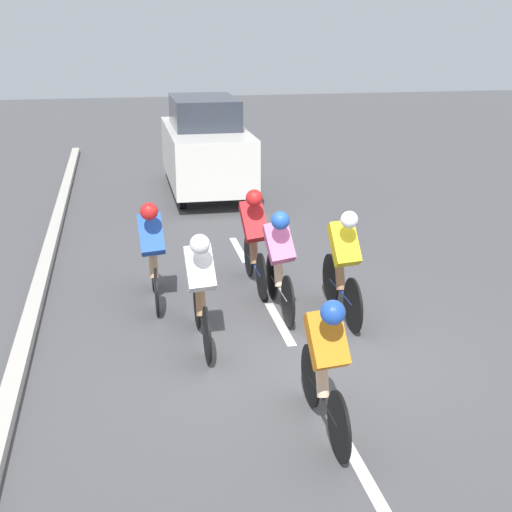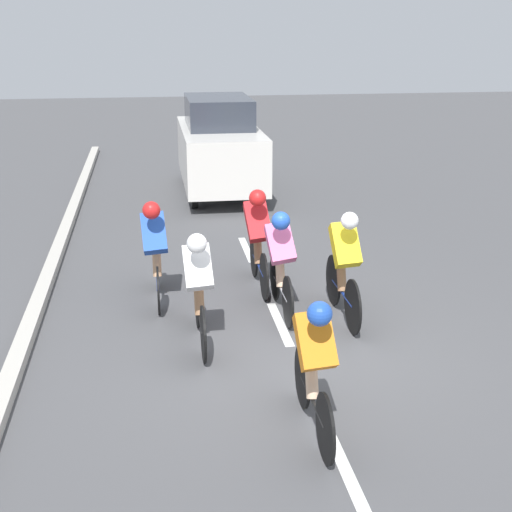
{
  "view_description": "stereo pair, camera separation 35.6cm",
  "coord_description": "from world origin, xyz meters",
  "px_view_note": "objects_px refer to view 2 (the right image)",
  "views": [
    {
      "loc": [
        1.93,
        7.62,
        3.78
      ],
      "look_at": [
        0.32,
        -0.73,
        0.95
      ],
      "focal_mm": 50.0,
      "sensor_mm": 36.0,
      "label": 1
    },
    {
      "loc": [
        1.58,
        7.68,
        3.78
      ],
      "look_at": [
        0.32,
        -0.73,
        0.95
      ],
      "focal_mm": 50.0,
      "sensor_mm": 36.0,
      "label": 2
    }
  ],
  "objects_px": {
    "cyclist_orange": "(315,362)",
    "support_car": "(220,146)",
    "cyclist_pink": "(281,258)",
    "cyclist_yellow": "(344,263)",
    "cyclist_white": "(199,285)",
    "cyclist_blue": "(155,247)",
    "cyclist_red": "(258,235)"
  },
  "relations": [
    {
      "from": "cyclist_blue",
      "to": "cyclist_pink",
      "type": "bearing_deg",
      "value": 157.28
    },
    {
      "from": "cyclist_blue",
      "to": "cyclist_red",
      "type": "bearing_deg",
      "value": -168.26
    },
    {
      "from": "cyclist_yellow",
      "to": "cyclist_white",
      "type": "height_order",
      "value": "cyclist_yellow"
    },
    {
      "from": "cyclist_yellow",
      "to": "cyclist_pink",
      "type": "distance_m",
      "value": 0.84
    },
    {
      "from": "cyclist_pink",
      "to": "cyclist_white",
      "type": "distance_m",
      "value": 1.39
    },
    {
      "from": "support_car",
      "to": "cyclist_pink",
      "type": "bearing_deg",
      "value": 90.61
    },
    {
      "from": "support_car",
      "to": "cyclist_white",
      "type": "bearing_deg",
      "value": 82.46
    },
    {
      "from": "cyclist_pink",
      "to": "cyclist_yellow",
      "type": "bearing_deg",
      "value": 158.42
    },
    {
      "from": "cyclist_pink",
      "to": "support_car",
      "type": "height_order",
      "value": "support_car"
    },
    {
      "from": "cyclist_red",
      "to": "support_car",
      "type": "distance_m",
      "value": 6.24
    },
    {
      "from": "cyclist_white",
      "to": "cyclist_blue",
      "type": "height_order",
      "value": "cyclist_blue"
    },
    {
      "from": "cyclist_yellow",
      "to": "cyclist_pink",
      "type": "xyz_separation_m",
      "value": [
        0.78,
        -0.31,
        -0.0
      ]
    },
    {
      "from": "cyclist_white",
      "to": "cyclist_blue",
      "type": "relative_size",
      "value": 1.05
    },
    {
      "from": "cyclist_yellow",
      "to": "support_car",
      "type": "distance_m",
      "value": 7.59
    },
    {
      "from": "cyclist_white",
      "to": "support_car",
      "type": "height_order",
      "value": "support_car"
    },
    {
      "from": "cyclist_orange",
      "to": "support_car",
      "type": "xyz_separation_m",
      "value": [
        -0.15,
        -10.17,
        0.29
      ]
    },
    {
      "from": "cyclist_pink",
      "to": "cyclist_red",
      "type": "distance_m",
      "value": 1.0
    },
    {
      "from": "cyclist_orange",
      "to": "cyclist_white",
      "type": "xyz_separation_m",
      "value": [
        0.92,
        -2.15,
        0.01
      ]
    },
    {
      "from": "cyclist_yellow",
      "to": "cyclist_red",
      "type": "distance_m",
      "value": 1.6
    },
    {
      "from": "cyclist_orange",
      "to": "cyclist_white",
      "type": "height_order",
      "value": "cyclist_white"
    },
    {
      "from": "cyclist_orange",
      "to": "support_car",
      "type": "distance_m",
      "value": 10.18
    },
    {
      "from": "cyclist_yellow",
      "to": "cyclist_pink",
      "type": "bearing_deg",
      "value": -21.58
    },
    {
      "from": "cyclist_orange",
      "to": "cyclist_red",
      "type": "xyz_separation_m",
      "value": [
        -0.07,
        -3.94,
        0.05
      ]
    },
    {
      "from": "cyclist_blue",
      "to": "support_car",
      "type": "distance_m",
      "value": 6.73
    },
    {
      "from": "support_car",
      "to": "cyclist_red",
      "type": "bearing_deg",
      "value": 89.32
    },
    {
      "from": "cyclist_orange",
      "to": "cyclist_red",
      "type": "height_order",
      "value": "cyclist_red"
    },
    {
      "from": "cyclist_white",
      "to": "cyclist_red",
      "type": "bearing_deg",
      "value": -118.89
    },
    {
      "from": "cyclist_pink",
      "to": "cyclist_red",
      "type": "height_order",
      "value": "cyclist_red"
    },
    {
      "from": "cyclist_white",
      "to": "cyclist_blue",
      "type": "distance_m",
      "value": 1.56
    },
    {
      "from": "cyclist_orange",
      "to": "support_car",
      "type": "relative_size",
      "value": 0.4
    },
    {
      "from": "cyclist_pink",
      "to": "cyclist_orange",
      "type": "height_order",
      "value": "cyclist_pink"
    },
    {
      "from": "cyclist_pink",
      "to": "cyclist_orange",
      "type": "relative_size",
      "value": 1.01
    }
  ]
}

